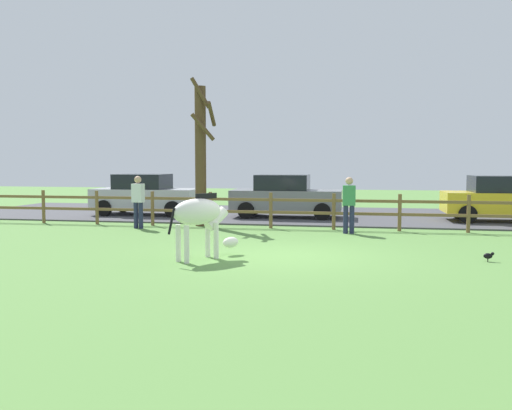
{
  "coord_description": "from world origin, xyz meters",
  "views": [
    {
      "loc": [
        1.68,
        -12.2,
        2.09
      ],
      "look_at": [
        -0.96,
        1.36,
        1.01
      ],
      "focal_mm": 39.23,
      "sensor_mm": 36.0,
      "label": 1
    }
  ],
  "objects": [
    {
      "name": "ground_plane",
      "position": [
        0.0,
        0.0,
        0.0
      ],
      "size": [
        60.0,
        60.0,
        0.0
      ],
      "primitive_type": "plane",
      "color": "#5B8C42"
    },
    {
      "name": "parking_asphalt",
      "position": [
        0.0,
        9.3,
        0.03
      ],
      "size": [
        28.0,
        7.4,
        0.05
      ],
      "primitive_type": "cube",
      "color": "#47474C",
      "rests_on": "ground_plane"
    },
    {
      "name": "paddock_fence",
      "position": [
        -0.22,
        5.0,
        0.64
      ],
      "size": [
        21.68,
        0.11,
        1.12
      ],
      "color": "brown",
      "rests_on": "ground_plane"
    },
    {
      "name": "bare_tree",
      "position": [
        -3.52,
        5.2,
        2.36
      ],
      "size": [
        0.78,
        0.98,
        4.74
      ],
      "color": "#513A23",
      "rests_on": "ground_plane"
    },
    {
      "name": "zebra",
      "position": [
        -1.73,
        -0.84,
        0.93
      ],
      "size": [
        1.28,
        1.67,
        1.41
      ],
      "color": "white",
      "rests_on": "ground_plane"
    },
    {
      "name": "crow_on_grass",
      "position": [
        4.24,
        0.06,
        0.13
      ],
      "size": [
        0.21,
        0.1,
        0.2
      ],
      "color": "black",
      "rests_on": "ground_plane"
    },
    {
      "name": "parked_car_silver",
      "position": [
        -6.58,
        8.01,
        0.84
      ],
      "size": [
        4.0,
        1.88,
        1.56
      ],
      "color": "#B7BABF",
      "rests_on": "parking_asphalt"
    },
    {
      "name": "parked_car_yellow",
      "position": [
        6.33,
        8.03,
        0.84
      ],
      "size": [
        4.04,
        1.96,
        1.56
      ],
      "color": "yellow",
      "rests_on": "parking_asphalt"
    },
    {
      "name": "parked_car_grey",
      "position": [
        -1.16,
        8.06,
        0.84
      ],
      "size": [
        4.03,
        1.94,
        1.56
      ],
      "color": "slate",
      "rests_on": "parking_asphalt"
    },
    {
      "name": "visitor_left_of_tree",
      "position": [
        -5.25,
        4.15,
        0.91
      ],
      "size": [
        0.39,
        0.28,
        1.64
      ],
      "color": "#232847",
      "rests_on": "ground_plane"
    },
    {
      "name": "visitor_right_of_tree",
      "position": [
        1.24,
        4.15,
        0.91
      ],
      "size": [
        0.37,
        0.25,
        1.64
      ],
      "color": "#232847",
      "rests_on": "ground_plane"
    }
  ]
}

